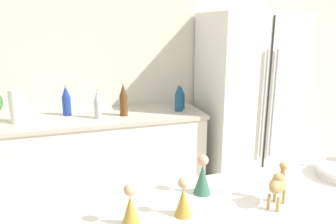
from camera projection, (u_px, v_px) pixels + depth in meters
The scene contains 13 objects.
wall_back at pixel (138, 66), 3.25m from camera, with size 8.00×0.06×2.55m.
back_counter at pixel (97, 162), 3.02m from camera, with size 1.96×0.63×0.89m.
refrigerator at pixel (246, 105), 3.27m from camera, with size 0.85×0.73×1.78m.
paper_towel_roll at pixel (17, 106), 2.67m from camera, with size 0.12×0.12×0.28m.
back_bottle_0 at pixel (179, 98), 3.04m from camera, with size 0.08×0.08×0.26m.
back_bottle_1 at pixel (66, 101), 2.89m from camera, with size 0.08×0.08×0.27m.
back_bottle_2 at pixel (123, 100), 2.88m from camera, with size 0.07×0.07×0.29m.
back_bottle_3 at pixel (98, 105), 2.80m from camera, with size 0.06×0.06×0.25m.
back_bottle_4 at pixel (181, 97), 3.14m from camera, with size 0.07×0.07×0.23m.
camel_figurine at pixel (278, 183), 1.21m from camera, with size 0.12×0.11×0.16m.
wise_man_figurine_blue at pixel (202, 177), 1.30m from camera, with size 0.07×0.07×0.17m.
wise_man_figurine_crimson at pixel (130, 208), 1.09m from camera, with size 0.07×0.07×0.15m.
wise_man_figurine_purple at pixel (183, 199), 1.15m from camera, with size 0.06×0.06×0.15m.
Camera 1 is at (-0.68, -0.47, 1.66)m, focal length 35.00 mm.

